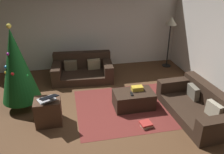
% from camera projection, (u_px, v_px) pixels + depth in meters
% --- Properties ---
extents(ground_plane, '(6.40, 6.40, 0.00)m').
position_uv_depth(ground_plane, '(95.00, 123.00, 4.77)').
color(ground_plane, brown).
extents(rear_partition, '(6.40, 0.12, 2.60)m').
position_uv_depth(rear_partition, '(79.00, 26.00, 6.98)').
color(rear_partition, silver).
rests_on(rear_partition, ground_plane).
extents(couch_left, '(1.73, 1.11, 0.69)m').
position_uv_depth(couch_left, '(83.00, 69.00, 6.64)').
color(couch_left, '#332319').
rests_on(couch_left, ground_plane).
extents(couch_right, '(1.05, 1.91, 0.61)m').
position_uv_depth(couch_right, '(199.00, 106.00, 4.94)').
color(couch_right, '#332319').
rests_on(couch_right, ground_plane).
extents(ottoman, '(0.90, 0.56, 0.38)m').
position_uv_depth(ottoman, '(134.00, 99.00, 5.25)').
color(ottoman, '#332319').
rests_on(ottoman, ground_plane).
extents(gift_box, '(0.26, 0.15, 0.10)m').
position_uv_depth(gift_box, '(137.00, 88.00, 5.23)').
color(gift_box, gold).
rests_on(gift_box, ottoman).
extents(tv_remote, '(0.07, 0.16, 0.02)m').
position_uv_depth(tv_remote, '(132.00, 94.00, 5.07)').
color(tv_remote, black).
rests_on(tv_remote, ottoman).
extents(christmas_tree, '(0.84, 0.84, 1.93)m').
position_uv_depth(christmas_tree, '(16.00, 66.00, 4.89)').
color(christmas_tree, brown).
rests_on(christmas_tree, ground_plane).
extents(side_table, '(0.52, 0.44, 0.54)m').
position_uv_depth(side_table, '(48.00, 111.00, 4.67)').
color(side_table, '#4C3323').
rests_on(side_table, ground_plane).
extents(laptop, '(0.47, 0.49, 0.17)m').
position_uv_depth(laptop, '(47.00, 99.00, 4.49)').
color(laptop, silver).
rests_on(laptop, side_table).
extents(book_stack, '(0.26, 0.25, 0.09)m').
position_uv_depth(book_stack, '(146.00, 125.00, 4.65)').
color(book_stack, beige).
rests_on(book_stack, ground_plane).
extents(corner_lamp, '(0.36, 0.36, 1.59)m').
position_uv_depth(corner_lamp, '(171.00, 25.00, 6.97)').
color(corner_lamp, black).
rests_on(corner_lamp, ground_plane).
extents(area_rug, '(2.60, 2.00, 0.01)m').
position_uv_depth(area_rug, '(133.00, 106.00, 5.34)').
color(area_rug, maroon).
rests_on(area_rug, ground_plane).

